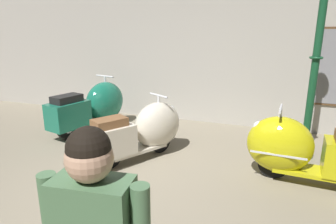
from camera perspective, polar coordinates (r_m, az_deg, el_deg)
ground_plane at (r=3.66m, az=-10.48°, el=-16.48°), size 60.00×60.00×0.00m
showroom_back_wall at (r=6.39m, az=5.41°, el=14.17°), size 18.00×0.24×3.59m
scooter_0 at (r=6.03m, az=-14.27°, el=1.17°), size 0.91×1.83×1.08m
scooter_1 at (r=4.53m, az=-4.72°, el=-3.63°), size 1.20×1.62×0.98m
scooter_2 at (r=4.14m, az=24.81°, el=-6.83°), size 1.66×0.57×1.00m
lamppost at (r=4.82m, az=27.32°, el=9.80°), size 0.28×0.28×2.97m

